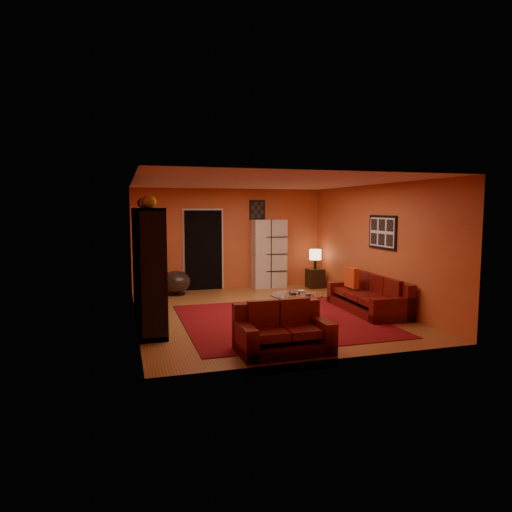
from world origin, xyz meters
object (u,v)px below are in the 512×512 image
object	(u,v)px
loveseat	(282,331)
coffee_table	(297,297)
bowl_chair	(176,282)
side_table	(315,278)
table_lamp	(315,255)
storage_cabinet	(269,254)
entertainment_unit	(147,265)
sofa	(371,297)
tv	(150,269)

from	to	relation	value
loveseat	coffee_table	world-z (taller)	loveseat
coffee_table	bowl_chair	xyz separation A→B (m)	(-1.86, 3.25, -0.14)
side_table	table_lamp	distance (m)	0.61
storage_cabinet	side_table	size ratio (longest dim) A/B	3.59
entertainment_unit	table_lamp	size ratio (longest dim) A/B	5.85
coffee_table	storage_cabinet	world-z (taller)	storage_cabinet
entertainment_unit	loveseat	size ratio (longest dim) A/B	2.21
entertainment_unit	loveseat	bearing A→B (deg)	-53.67
coffee_table	entertainment_unit	bearing A→B (deg)	162.89
entertainment_unit	sofa	distance (m)	4.50
storage_cabinet	bowl_chair	size ratio (longest dim) A/B	2.50
table_lamp	storage_cabinet	bearing A→B (deg)	160.46
tv	storage_cabinet	distance (m)	4.25
entertainment_unit	tv	size ratio (longest dim) A/B	3.40
entertainment_unit	side_table	xyz separation A→B (m)	(4.45, 2.39, -0.80)
sofa	bowl_chair	xyz separation A→B (m)	(-3.62, 2.93, 0.03)
tv	sofa	bearing A→B (deg)	-97.11
coffee_table	table_lamp	bearing A→B (deg)	60.71
coffee_table	storage_cabinet	xyz separation A→B (m)	(0.64, 3.62, 0.45)
bowl_chair	side_table	distance (m)	3.65
side_table	entertainment_unit	bearing A→B (deg)	-151.75
side_table	table_lamp	xyz separation A→B (m)	(0.00, -0.00, 0.61)
coffee_table	bowl_chair	bearing A→B (deg)	119.72
side_table	table_lamp	bearing A→B (deg)	-90.00
table_lamp	sofa	bearing A→B (deg)	-90.74
sofa	bowl_chair	bearing A→B (deg)	143.48
loveseat	storage_cabinet	size ratio (longest dim) A/B	0.75
loveseat	coffee_table	xyz separation A→B (m)	(0.87, 1.61, 0.16)
side_table	table_lamp	size ratio (longest dim) A/B	0.97
entertainment_unit	coffee_table	bearing A→B (deg)	-17.11
coffee_table	table_lamp	size ratio (longest dim) A/B	1.92
loveseat	entertainment_unit	bearing A→B (deg)	36.03
entertainment_unit	tv	distance (m)	0.10
tv	table_lamp	xyz separation A→B (m)	(4.40, 2.34, -0.11)
entertainment_unit	coffee_table	world-z (taller)	entertainment_unit
table_lamp	tv	bearing A→B (deg)	-151.96
entertainment_unit	bowl_chair	size ratio (longest dim) A/B	4.18
table_lamp	side_table	bearing A→B (deg)	90.00
storage_cabinet	table_lamp	size ratio (longest dim) A/B	3.50
tv	coffee_table	world-z (taller)	tv
side_table	bowl_chair	bearing A→B (deg)	179.32
tv	storage_cabinet	xyz separation A→B (m)	(3.24, 2.75, -0.08)
tv	side_table	xyz separation A→B (m)	(4.40, 2.34, -0.72)
entertainment_unit	coffee_table	distance (m)	2.84
entertainment_unit	loveseat	world-z (taller)	entertainment_unit
entertainment_unit	storage_cabinet	xyz separation A→B (m)	(3.29, 2.80, -0.15)
sofa	loveseat	distance (m)	3.26
loveseat	bowl_chair	distance (m)	4.96
loveseat	side_table	world-z (taller)	loveseat
entertainment_unit	side_table	size ratio (longest dim) A/B	6.00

